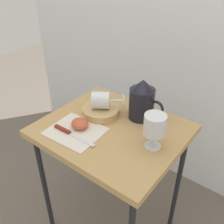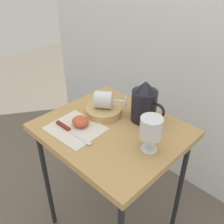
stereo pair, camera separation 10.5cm
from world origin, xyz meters
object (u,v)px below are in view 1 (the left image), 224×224
Objects in this scene: basket_tray at (101,111)px; wine_glass_upright at (154,127)px; wine_glass_tipped_near at (102,100)px; apple_half_left at (79,123)px; table at (112,140)px; knife at (68,132)px; apple_half_right at (80,124)px; pitcher at (142,103)px.

basket_tray is 1.18× the size of wine_glass_upright.
wine_glass_tipped_near is 2.29× the size of apple_half_left.
table is 0.20m from knife.
wine_glass_tipped_near reaches higher than apple_half_right.
pitcher reaches higher than basket_tray.
apple_half_right is at bearing 77.24° from knife.
pitcher is 0.34m from knife.
pitcher is at bearing 55.69° from apple_half_right.
knife is (-0.01, -0.20, -0.01)m from basket_tray.
pitcher reaches higher than wine_glass_upright.
table is at bearing 179.62° from wine_glass_upright.
apple_half_right reaches higher than knife.
knife is (-0.01, -0.20, -0.07)m from wine_glass_tipped_near.
apple_half_left is at bearing -143.14° from table.
table is at bearing -110.55° from pitcher.
wine_glass_tipped_near is (-0.16, -0.09, -0.00)m from pitcher.
apple_half_left is at bearing 85.35° from knife.
table is 3.27× the size of knife.
wine_glass_upright is at bearing -0.38° from table.
wine_glass_upright is at bearing -10.74° from wine_glass_tipped_near.
apple_half_right reaches higher than basket_tray.
knife is (-0.01, -0.06, -0.01)m from apple_half_right.
pitcher is 0.28m from apple_half_right.
wine_glass_upright reaches higher than apple_half_right.
pitcher reaches higher than table.
table is 0.16m from apple_half_right.
apple_half_right is (0.01, -0.00, 0.00)m from apple_half_left.
basket_tray is at bearing -149.46° from pitcher.
wine_glass_tipped_near is 0.21m from knife.
basket_tray is at bearing 153.78° from table.
pitcher is at bearing 69.45° from table.
basket_tray is at bearing 170.14° from wine_glass_upright.
wine_glass_tipped_near is (0.00, 0.00, 0.06)m from basket_tray.
apple_half_left is at bearing -125.96° from pitcher.
wine_glass_tipped_near is at bearing 151.29° from table.
pitcher is 2.73× the size of apple_half_left.
apple_half_right is 0.32× the size of knife.
pitcher is 0.29m from apple_half_left.
pitcher is (0.16, 0.09, 0.06)m from basket_tray.
basket_tray is 2.46× the size of apple_half_left.
pitcher is at bearing 59.53° from knife.
apple_half_left is 0.01m from apple_half_right.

